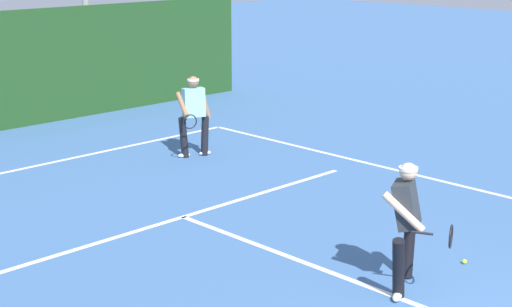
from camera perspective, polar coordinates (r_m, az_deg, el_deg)
court_line_baseline_far at (r=16.35m, az=-15.05°, el=-0.75°), size 9.36×0.10×0.01m
court_line_service at (r=12.87m, az=-5.27°, el=-4.56°), size 7.63×0.10×0.01m
court_line_centre at (r=10.74m, az=5.76°, el=-8.64°), size 0.10×6.40×0.01m
player_near at (r=10.14m, az=10.77°, el=-4.73°), size 1.06×1.03×1.67m
player_far at (r=16.21m, az=-4.50°, el=2.95°), size 0.98×0.89×1.67m
tennis_ball at (r=11.38m, az=14.77°, el=-7.53°), size 0.07×0.07×0.07m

